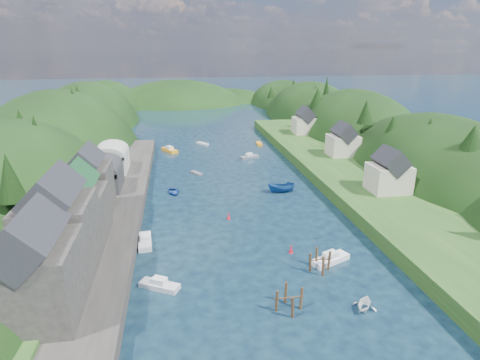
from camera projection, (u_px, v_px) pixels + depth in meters
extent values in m
plane|color=black|center=(226.00, 167.00, 98.08)|extent=(600.00, 600.00, 0.00)
ellipsoid|color=black|center=(6.00, 247.00, 77.09)|extent=(44.00, 75.56, 48.19)
ellipsoid|color=black|center=(63.00, 180.00, 117.56)|extent=(44.00, 75.56, 52.00)
ellipsoid|color=black|center=(91.00, 144.00, 157.61)|extent=(44.00, 75.56, 48.19)
ellipsoid|color=black|center=(107.00, 121.00, 196.42)|extent=(44.00, 75.56, 39.00)
ellipsoid|color=black|center=(434.00, 214.00, 90.51)|extent=(36.00, 75.56, 44.49)
ellipsoid|color=black|center=(353.00, 164.00, 130.96)|extent=(36.00, 75.56, 48.00)
ellipsoid|color=black|center=(310.00, 135.00, 171.03)|extent=(36.00, 75.56, 44.49)
ellipsoid|color=black|center=(285.00, 116.00, 209.88)|extent=(36.00, 75.56, 36.00)
ellipsoid|color=black|center=(179.00, 122.00, 212.09)|extent=(80.00, 60.00, 44.00)
ellipsoid|color=black|center=(229.00, 121.00, 226.33)|extent=(70.00, 56.00, 36.00)
cone|color=black|center=(9.00, 177.00, 52.30)|extent=(3.59, 3.59, 6.52)
cone|color=black|center=(36.00, 135.00, 76.00)|extent=(3.35, 3.35, 7.52)
cone|color=black|center=(21.00, 125.00, 84.03)|extent=(4.18, 4.18, 6.57)
cone|color=black|center=(63.00, 111.00, 102.60)|extent=(4.73, 4.73, 5.46)
cone|color=black|center=(73.00, 102.00, 109.85)|extent=(4.34, 4.34, 8.04)
cone|color=black|center=(78.00, 116.00, 117.29)|extent=(5.28, 5.28, 5.81)
cone|color=black|center=(78.00, 96.00, 131.79)|extent=(4.77, 4.77, 7.14)
cone|color=black|center=(102.00, 106.00, 137.19)|extent=(4.07, 4.07, 5.38)
cone|color=black|center=(100.00, 98.00, 149.17)|extent=(4.56, 4.56, 8.13)
cone|color=black|center=(92.00, 99.00, 161.15)|extent=(4.75, 4.75, 5.22)
cone|color=black|center=(110.00, 94.00, 172.69)|extent=(4.27, 4.27, 6.96)
cone|color=black|center=(473.00, 140.00, 70.32)|extent=(5.24, 5.24, 5.56)
cone|color=black|center=(429.00, 134.00, 82.11)|extent=(5.03, 5.03, 6.54)
cone|color=black|center=(392.00, 131.00, 89.30)|extent=(5.29, 5.29, 7.16)
cone|color=black|center=(366.00, 112.00, 100.76)|extent=(4.07, 4.07, 6.06)
cone|color=black|center=(367.00, 123.00, 110.60)|extent=(3.40, 3.40, 5.47)
cone|color=black|center=(347.00, 104.00, 124.11)|extent=(4.94, 4.94, 8.46)
cone|color=black|center=(317.00, 98.00, 129.16)|extent=(5.25, 5.25, 6.64)
cone|color=black|center=(326.00, 91.00, 141.34)|extent=(3.36, 3.36, 9.76)
cone|color=black|center=(315.00, 95.00, 153.43)|extent=(4.57, 4.57, 6.89)
cone|color=black|center=(304.00, 95.00, 163.25)|extent=(3.59, 3.59, 7.06)
cone|color=black|center=(293.00, 87.00, 173.72)|extent=(4.14, 4.14, 5.94)
cone|color=black|center=(271.00, 92.00, 183.13)|extent=(3.83, 3.83, 5.15)
cube|color=#2D2B28|center=(104.00, 220.00, 66.04)|extent=(12.00, 110.00, 2.00)
cube|color=#234719|center=(59.00, 221.00, 64.90)|extent=(12.00, 110.00, 2.50)
cube|color=#2D2B28|center=(37.00, 281.00, 39.81)|extent=(8.00, 9.00, 8.00)
cube|color=black|center=(28.00, 236.00, 38.24)|extent=(5.88, 9.36, 5.88)
cube|color=#2D2B28|center=(60.00, 236.00, 48.08)|extent=(8.00, 9.00, 9.00)
cube|color=black|center=(53.00, 194.00, 46.35)|extent=(5.88, 9.36, 5.88)
cube|color=#2D2B28|center=(77.00, 214.00, 56.82)|extent=(8.00, 9.00, 7.00)
cube|color=#1E592D|center=(73.00, 185.00, 55.41)|extent=(5.88, 9.36, 5.88)
cube|color=#2D2B28|center=(89.00, 190.00, 65.09)|extent=(7.00, 8.00, 8.00)
cube|color=black|center=(86.00, 161.00, 63.56)|extent=(5.15, 8.32, 5.15)
cube|color=#2D2D30|center=(102.00, 179.00, 76.96)|extent=(7.00, 9.00, 4.00)
cylinder|color=#2D2D30|center=(101.00, 169.00, 76.33)|extent=(7.00, 9.00, 7.00)
cube|color=#B2B2A8|center=(111.00, 162.00, 88.20)|extent=(7.00, 9.00, 4.00)
cylinder|color=#B2B2A8|center=(110.00, 153.00, 87.56)|extent=(7.00, 9.00, 7.00)
cube|color=#234719|center=(339.00, 170.00, 92.12)|extent=(16.00, 120.00, 2.40)
cube|color=beige|center=(388.00, 178.00, 74.40)|extent=(7.00, 6.00, 5.00)
cube|color=black|center=(391.00, 161.00, 73.34)|extent=(5.15, 6.24, 5.15)
cube|color=beige|center=(343.00, 145.00, 99.05)|extent=(7.00, 6.00, 5.00)
cube|color=black|center=(344.00, 132.00, 97.99)|extent=(5.15, 6.24, 5.15)
cube|color=beige|center=(305.00, 125.00, 124.18)|extent=(7.00, 6.00, 5.00)
cube|color=black|center=(305.00, 115.00, 123.12)|extent=(5.15, 6.24, 5.15)
cylinder|color=#382314|center=(301.00, 301.00, 44.98)|extent=(0.32, 0.32, 3.25)
cylinder|color=#382314|center=(286.00, 295.00, 46.09)|extent=(0.32, 0.32, 3.25)
cylinder|color=#382314|center=(277.00, 303.00, 44.55)|extent=(0.32, 0.32, 3.25)
cylinder|color=#382314|center=(292.00, 310.00, 43.44)|extent=(0.32, 0.32, 3.25)
cylinder|color=#382314|center=(289.00, 298.00, 44.59)|extent=(3.40, 0.16, 0.16)
cylinder|color=#382314|center=(329.00, 263.00, 52.82)|extent=(0.32, 0.32, 3.32)
cylinder|color=#382314|center=(316.00, 259.00, 53.83)|extent=(0.32, 0.32, 3.32)
cylinder|color=#382314|center=(310.00, 264.00, 52.43)|extent=(0.32, 0.32, 3.32)
cylinder|color=#382314|center=(323.00, 269.00, 51.43)|extent=(0.32, 0.32, 3.32)
cylinder|color=#382314|center=(320.00, 260.00, 52.45)|extent=(3.08, 0.16, 0.16)
cone|color=red|center=(291.00, 250.00, 57.44)|extent=(0.70, 0.70, 0.90)
sphere|color=red|center=(291.00, 247.00, 57.29)|extent=(0.30, 0.30, 0.30)
cone|color=red|center=(229.00, 217.00, 68.63)|extent=(0.70, 0.70, 0.90)
sphere|color=red|center=(229.00, 214.00, 68.47)|extent=(0.30, 0.30, 0.30)
imported|color=navy|center=(174.00, 192.00, 80.78)|extent=(3.67, 4.62, 0.86)
cube|color=#565962|center=(196.00, 173.00, 92.91)|extent=(3.00, 3.72, 0.51)
imported|color=white|center=(365.00, 303.00, 45.05)|extent=(4.25, 4.32, 1.73)
cube|color=silver|center=(145.00, 242.00, 60.04)|extent=(2.29, 5.78, 0.79)
cube|color=silver|center=(145.00, 237.00, 59.79)|extent=(1.45, 2.07, 0.70)
cube|color=white|center=(330.00, 260.00, 54.95)|extent=(5.98, 4.07, 0.80)
cube|color=silver|center=(331.00, 255.00, 54.70)|extent=(2.37, 2.03, 0.70)
cube|color=orange|center=(170.00, 150.00, 112.65)|extent=(4.80, 6.42, 0.87)
cube|color=silver|center=(170.00, 147.00, 112.39)|extent=(2.31, 2.59, 0.70)
cube|color=silver|center=(202.00, 144.00, 120.92)|extent=(3.72, 4.13, 0.59)
imported|color=navy|center=(281.00, 188.00, 80.93)|extent=(5.65, 2.23, 2.16)
cube|color=orange|center=(259.00, 144.00, 120.65)|extent=(1.78, 4.60, 0.63)
cube|color=silver|center=(160.00, 286.00, 49.06)|extent=(5.17, 3.84, 0.70)
cube|color=silver|center=(159.00, 280.00, 48.82)|extent=(2.08, 1.85, 0.70)
cube|color=slate|center=(249.00, 157.00, 105.85)|extent=(5.41, 3.41, 0.72)
cube|color=silver|center=(249.00, 154.00, 105.62)|extent=(2.10, 1.75, 0.70)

